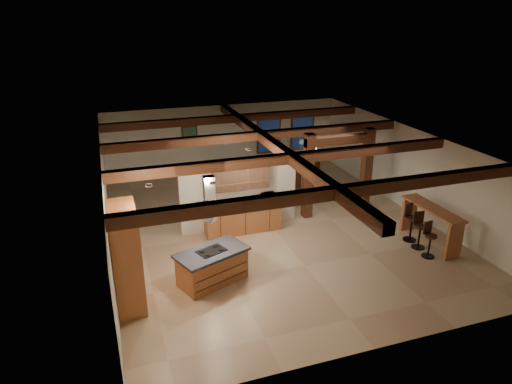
% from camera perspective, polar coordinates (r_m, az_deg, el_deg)
% --- Properties ---
extents(ground, '(12.00, 12.00, 0.00)m').
position_cam_1_polar(ground, '(14.83, 2.18, -4.52)').
color(ground, tan).
rests_on(ground, ground).
extents(room_walls, '(12.00, 12.00, 12.00)m').
position_cam_1_polar(room_walls, '(14.13, 2.28, 1.97)').
color(room_walls, beige).
rests_on(room_walls, ground).
extents(ceiling_beams, '(10.00, 12.00, 0.28)m').
position_cam_1_polar(ceiling_beams, '(13.83, 2.34, 5.79)').
color(ceiling_beams, '#3B1B0E').
rests_on(ceiling_beams, room_walls).
extents(timber_posts, '(2.50, 0.30, 2.90)m').
position_cam_1_polar(timber_posts, '(15.58, 10.27, 3.46)').
color(timber_posts, '#3B1B0E').
rests_on(timber_posts, ground).
extents(partition_wall, '(3.80, 0.18, 2.20)m').
position_cam_1_polar(partition_wall, '(14.52, -2.15, -0.35)').
color(partition_wall, beige).
rests_on(partition_wall, ground).
extents(pantry_cabinet, '(0.67, 1.60, 2.40)m').
position_cam_1_polar(pantry_cabinet, '(11.18, -15.87, -7.80)').
color(pantry_cabinet, '#A75735').
rests_on(pantry_cabinet, ground).
extents(back_counter, '(2.50, 0.66, 0.94)m').
position_cam_1_polar(back_counter, '(14.42, -1.67, -3.21)').
color(back_counter, '#A75735').
rests_on(back_counter, ground).
extents(upper_display_cabinet, '(1.80, 0.36, 0.95)m').
position_cam_1_polar(upper_display_cabinet, '(14.08, -1.97, 2.20)').
color(upper_display_cabinet, '#A75735').
rests_on(upper_display_cabinet, partition_wall).
extents(range_hood, '(1.10, 1.10, 1.40)m').
position_cam_1_polar(range_hood, '(11.29, -5.73, -3.38)').
color(range_hood, silver).
rests_on(range_hood, room_walls).
extents(back_windows, '(2.70, 0.07, 1.70)m').
position_cam_1_polar(back_windows, '(20.48, 3.74, 7.39)').
color(back_windows, '#3B1B0E').
rests_on(back_windows, room_walls).
extents(framed_art, '(0.65, 0.05, 0.85)m').
position_cam_1_polar(framed_art, '(19.26, -8.28, 6.90)').
color(framed_art, '#3B1B0E').
rests_on(framed_art, room_walls).
extents(recessed_cans, '(3.16, 2.46, 0.03)m').
position_cam_1_polar(recessed_cans, '(11.33, -6.19, 2.63)').
color(recessed_cans, silver).
rests_on(recessed_cans, room_walls).
extents(kitchen_island, '(2.04, 1.56, 0.90)m').
position_cam_1_polar(kitchen_island, '(11.91, -5.49, -9.19)').
color(kitchen_island, '#A75735').
rests_on(kitchen_island, ground).
extents(dining_table, '(2.26, 1.82, 0.70)m').
position_cam_1_polar(dining_table, '(16.94, 1.75, 0.23)').
color(dining_table, '#422410').
rests_on(dining_table, ground).
extents(sofa, '(2.00, 1.41, 0.54)m').
position_cam_1_polar(sofa, '(20.35, 3.50, 3.71)').
color(sofa, black).
rests_on(sofa, ground).
extents(microwave, '(0.47, 0.33, 0.25)m').
position_cam_1_polar(microwave, '(14.43, 1.51, -0.63)').
color(microwave, silver).
rests_on(microwave, back_counter).
extents(bar_counter, '(0.59, 2.24, 1.17)m').
position_cam_1_polar(bar_counter, '(14.52, 21.04, -3.21)').
color(bar_counter, '#A75735').
rests_on(bar_counter, ground).
extents(side_table, '(0.56, 0.56, 0.59)m').
position_cam_1_polar(side_table, '(20.64, 7.20, 3.90)').
color(side_table, '#3B1B0E').
rests_on(side_table, ground).
extents(table_lamp, '(0.28, 0.28, 0.33)m').
position_cam_1_polar(table_lamp, '(20.49, 7.26, 5.30)').
color(table_lamp, black).
rests_on(table_lamp, side_table).
extents(bar_stool_a, '(0.36, 0.38, 1.04)m').
position_cam_1_polar(bar_stool_a, '(13.86, 20.84, -5.57)').
color(bar_stool_a, black).
rests_on(bar_stool_a, ground).
extents(bar_stool_b, '(0.39, 0.39, 1.10)m').
position_cam_1_polar(bar_stool_b, '(14.26, 19.74, -4.49)').
color(bar_stool_b, black).
rests_on(bar_stool_b, ground).
extents(bar_stool_c, '(0.43, 0.44, 1.16)m').
position_cam_1_polar(bar_stool_c, '(14.61, 18.75, -3.61)').
color(bar_stool_c, black).
rests_on(bar_stool_c, ground).
extents(dining_chairs, '(2.08, 2.08, 1.31)m').
position_cam_1_polar(dining_chairs, '(16.83, 1.76, 1.24)').
color(dining_chairs, '#3B1B0E').
rests_on(dining_chairs, ground).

